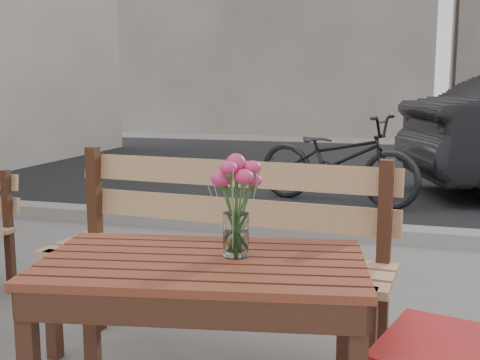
% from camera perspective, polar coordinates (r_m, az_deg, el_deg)
% --- Properties ---
extents(street, '(30.00, 8.12, 0.12)m').
position_cam_1_polar(street, '(7.06, 10.86, -1.06)').
color(street, black).
rests_on(street, ground).
extents(main_table, '(1.19, 0.82, 0.67)m').
position_cam_1_polar(main_table, '(2.09, -3.54, -10.42)').
color(main_table, '#5C2B18').
rests_on(main_table, ground).
extents(main_bench, '(1.60, 0.58, 0.97)m').
position_cam_1_polar(main_bench, '(2.72, -1.94, -5.16)').
color(main_bench, '#A57F55').
rests_on(main_bench, ground).
extents(main_vase, '(0.19, 0.19, 0.35)m').
position_cam_1_polar(main_vase, '(2.04, -0.39, -1.23)').
color(main_vase, white).
rests_on(main_vase, main_table).
extents(bicycle, '(1.91, 1.11, 0.95)m').
position_cam_1_polar(bicycle, '(6.40, 9.17, 1.97)').
color(bicycle, black).
rests_on(bicycle, ground).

